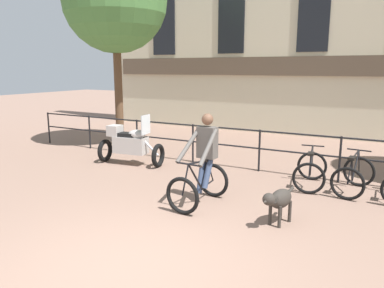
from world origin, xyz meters
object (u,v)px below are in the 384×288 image
Objects in this scene: parked_bicycle_mid_left at (353,176)px; parked_motorcycle at (130,144)px; cyclist_with_bike at (203,164)px; parked_bicycle_near_lamp at (310,171)px; dog at (279,200)px.

parked_motorcycle is at bearing 9.72° from parked_bicycle_mid_left.
parked_bicycle_near_lamp is (1.59, 2.01, -0.41)m from cyclist_with_bike.
cyclist_with_bike is 3.46m from parked_motorcycle.
parked_bicycle_mid_left is at bearing 172.20° from parked_bicycle_near_lamp.
cyclist_with_bike is at bearing -126.28° from parked_motorcycle.
parked_bicycle_near_lamp is at bearing 6.20° from parked_bicycle_mid_left.
parked_motorcycle is 4.63m from parked_bicycle_near_lamp.
dog is 2.31m from parked_bicycle_near_lamp.
parked_bicycle_near_lamp is at bearing 103.54° from dog.
parked_bicycle_mid_left is at bearing 42.81° from cyclist_with_bike.
dog is 2.48m from parked_bicycle_mid_left.
parked_bicycle_mid_left reaches higher than dog.
parked_bicycle_near_lamp is (4.61, 0.34, -0.20)m from parked_motorcycle.
dog is at bearing -7.55° from cyclist_with_bike.
cyclist_with_bike is at bearing 43.74° from parked_bicycle_near_lamp.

